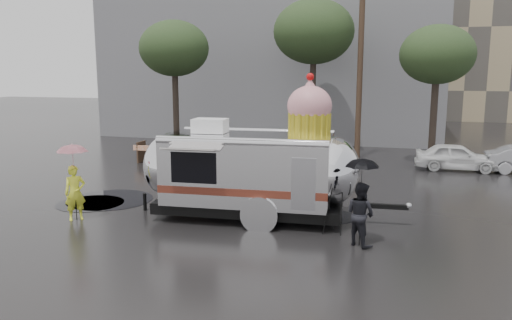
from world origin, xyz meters
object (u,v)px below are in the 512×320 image
(airstream_trailer, at_px, (253,167))
(person_left, at_px, (75,193))
(person_right, at_px, (360,214))
(tripod, at_px, (333,204))

(airstream_trailer, distance_m, person_left, 5.31)
(airstream_trailer, distance_m, person_right, 3.75)
(airstream_trailer, relative_size, tripod, 5.78)
(person_left, bearing_deg, tripod, -37.76)
(person_right, bearing_deg, tripod, -6.39)
(airstream_trailer, bearing_deg, person_right, -30.30)
(person_left, bearing_deg, airstream_trailer, -24.90)
(person_left, relative_size, person_right, 1.00)
(person_left, height_order, tripod, person_left)
(airstream_trailer, xyz_separation_m, person_left, (-4.97, -1.71, -0.72))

